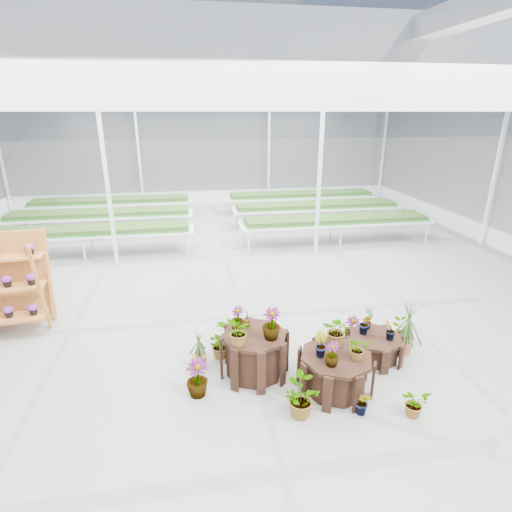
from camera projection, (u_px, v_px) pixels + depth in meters
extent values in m
plane|color=gray|center=(235.00, 324.00, 8.39)|extent=(24.00, 24.00, 0.00)
cylinder|color=black|center=(254.00, 354.00, 6.68)|extent=(1.15, 1.15, 0.76)
cylinder|color=black|center=(335.00, 372.00, 6.33)|extent=(1.43, 1.43, 0.62)
cylinder|color=black|center=(374.00, 347.00, 7.16)|extent=(1.05, 1.05, 0.44)
imported|color=#2A461A|center=(237.00, 318.00, 6.62)|extent=(0.32, 0.32, 0.41)
imported|color=#2A461A|center=(271.00, 324.00, 6.34)|extent=(0.42, 0.42, 0.53)
imported|color=#2A461A|center=(248.00, 318.00, 6.72)|extent=(0.16, 0.20, 0.33)
imported|color=#2A461A|center=(239.00, 332.00, 6.15)|extent=(0.37, 0.43, 0.47)
imported|color=#2A461A|center=(320.00, 345.00, 6.15)|extent=(0.23, 0.26, 0.40)
imported|color=#2A461A|center=(358.00, 348.00, 6.08)|extent=(0.36, 0.31, 0.37)
imported|color=#2A461A|center=(337.00, 331.00, 6.43)|extent=(0.59, 0.58, 0.50)
imported|color=#2A461A|center=(332.00, 354.00, 5.92)|extent=(0.29, 0.29, 0.39)
imported|color=#2A461A|center=(365.00, 324.00, 7.09)|extent=(0.28, 0.26, 0.41)
imported|color=#2A461A|center=(390.00, 330.00, 6.91)|extent=(0.25, 0.22, 0.38)
imported|color=#2A461A|center=(368.00, 318.00, 7.27)|extent=(0.28, 0.26, 0.43)
imported|color=#2A461A|center=(197.00, 378.00, 6.18)|extent=(0.45, 0.45, 0.62)
imported|color=#2A461A|center=(221.00, 344.00, 7.18)|extent=(0.60, 0.57, 0.52)
imported|color=#2A461A|center=(299.00, 398.00, 5.76)|extent=(0.68, 0.71, 0.60)
imported|color=#2A461A|center=(363.00, 403.00, 5.80)|extent=(0.29, 0.30, 0.42)
imported|color=#2A461A|center=(414.00, 403.00, 5.80)|extent=(0.47, 0.44, 0.43)
imported|color=#2A461A|center=(403.00, 331.00, 7.66)|extent=(0.52, 0.49, 0.46)
imported|color=#2A461A|center=(352.00, 329.00, 7.68)|extent=(0.39, 0.39, 0.51)
imported|color=#2A461A|center=(232.00, 333.00, 7.43)|extent=(0.73, 0.74, 0.63)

